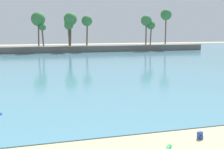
# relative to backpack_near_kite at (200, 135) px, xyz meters

# --- Properties ---
(sea) EXTENTS (220.00, 109.70, 0.06)m
(sea) POSITION_rel_backpack_near_kite_xyz_m (-3.46, 56.58, -0.18)
(sea) COLOR teal
(sea) RESTS_ON ground
(palm_headland) EXTENTS (94.93, 6.00, 13.00)m
(palm_headland) POSITION_rel_backpack_near_kite_xyz_m (-3.78, 71.41, 3.40)
(palm_headland) COLOR #605B54
(palm_headland) RESTS_ON ground
(backpack_near_kite) EXTENTS (0.34, 0.33, 0.44)m
(backpack_near_kite) POSITION_rel_backpack_near_kite_xyz_m (0.00, 0.00, 0.00)
(backpack_near_kite) COLOR #2D4C9E
(backpack_near_kite) RESTS_ON ground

